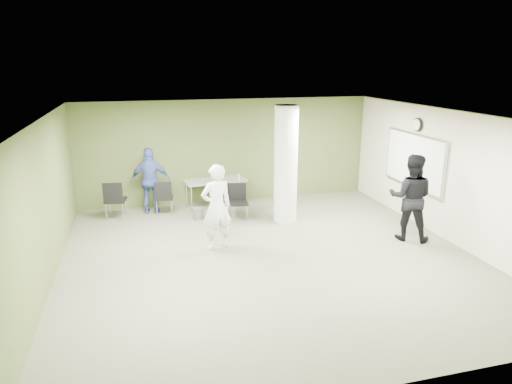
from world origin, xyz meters
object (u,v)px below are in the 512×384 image
object	(u,v)px
man_blue	(151,181)
woman_white	(217,207)
man_black	(411,198)
chair_back_left	(114,197)
folding_table	(216,182)

from	to	relation	value
man_blue	woman_white	bearing A→B (deg)	122.55
man_black	woman_white	bearing A→B (deg)	26.17
chair_back_left	woman_white	world-z (taller)	woman_white
woman_white	man_black	world-z (taller)	man_black
folding_table	man_blue	size ratio (longest dim) A/B	0.98
chair_back_left	woman_white	xyz separation A→B (m)	(2.10, -2.40, 0.33)
woman_white	man_blue	bearing A→B (deg)	-78.84
woman_white	man_blue	distance (m)	2.94
woman_white	man_black	distance (m)	4.16
chair_back_left	folding_table	bearing A→B (deg)	-162.41
man_black	man_blue	xyz separation A→B (m)	(-5.33, 3.25, -0.09)
chair_back_left	man_blue	size ratio (longest dim) A/B	0.57
woman_white	man_black	xyz separation A→B (m)	(4.12, -0.57, 0.05)
folding_table	woman_white	xyz separation A→B (m)	(-0.46, -2.76, 0.19)
folding_table	woman_white	bearing A→B (deg)	-106.40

